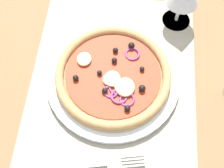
# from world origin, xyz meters

# --- Properties ---
(ground_plane) EXTENTS (1.90, 1.40, 0.02)m
(ground_plane) POSITION_xyz_m (0.00, 0.00, -0.01)
(ground_plane) COLOR olive
(placemat) EXTENTS (0.51, 0.34, 0.00)m
(placemat) POSITION_xyz_m (0.00, 0.00, 0.00)
(placemat) COLOR #A39984
(placemat) RESTS_ON ground_plane
(plate) EXTENTS (0.27, 0.27, 0.01)m
(plate) POSITION_xyz_m (-0.03, -0.00, 0.01)
(plate) COLOR white
(plate) RESTS_ON placemat
(pizza) EXTENTS (0.23, 0.23, 0.03)m
(pizza) POSITION_xyz_m (-0.03, -0.00, 0.03)
(pizza) COLOR tan
(pizza) RESTS_ON plate
(fork) EXTENTS (0.05, 0.18, 0.00)m
(fork) POSITION_xyz_m (0.14, -0.01, 0.01)
(fork) COLOR silver
(fork) RESTS_ON placemat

